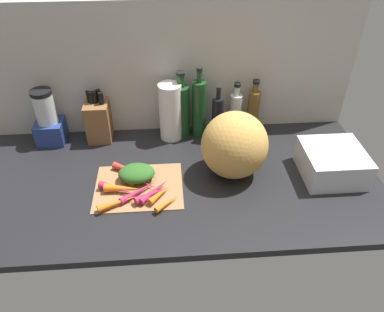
% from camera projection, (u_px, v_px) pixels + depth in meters
% --- Properties ---
extents(ground_plane, '(1.70, 0.80, 0.03)m').
position_uv_depth(ground_plane, '(171.00, 180.00, 1.54)').
color(ground_plane, black).
extents(wall_back, '(1.70, 0.03, 0.60)m').
position_uv_depth(wall_back, '(166.00, 69.00, 1.66)').
color(wall_back, '#BCB7AD').
rests_on(wall_back, ground_plane).
extents(cutting_board, '(0.34, 0.28, 0.01)m').
position_uv_depth(cutting_board, '(139.00, 187.00, 1.48)').
color(cutting_board, '#997047').
rests_on(cutting_board, ground_plane).
extents(carrot_0, '(0.15, 0.08, 0.03)m').
position_uv_depth(carrot_0, '(117.00, 203.00, 1.38)').
color(carrot_0, orange).
rests_on(carrot_0, cutting_board).
extents(carrot_1, '(0.14, 0.07, 0.03)m').
position_uv_depth(carrot_1, '(142.00, 171.00, 1.53)').
color(carrot_1, red).
rests_on(carrot_1, cutting_board).
extents(carrot_2, '(0.10, 0.09, 0.02)m').
position_uv_depth(carrot_2, '(168.00, 203.00, 1.39)').
color(carrot_2, orange).
rests_on(carrot_2, cutting_board).
extents(carrot_3, '(0.13, 0.09, 0.03)m').
position_uv_depth(carrot_3, '(151.00, 194.00, 1.42)').
color(carrot_3, '#B2264C').
rests_on(carrot_3, cutting_board).
extents(carrot_4, '(0.14, 0.08, 0.03)m').
position_uv_depth(carrot_4, '(116.00, 188.00, 1.44)').
color(carrot_4, '#B2264C').
rests_on(carrot_4, cutting_board).
extents(carrot_5, '(0.16, 0.11, 0.03)m').
position_uv_depth(carrot_5, '(132.00, 171.00, 1.53)').
color(carrot_5, red).
rests_on(carrot_5, cutting_board).
extents(carrot_6, '(0.10, 0.10, 0.04)m').
position_uv_depth(carrot_6, '(141.00, 175.00, 1.50)').
color(carrot_6, orange).
rests_on(carrot_6, cutting_board).
extents(carrot_7, '(0.14, 0.05, 0.04)m').
position_uv_depth(carrot_7, '(123.00, 188.00, 1.44)').
color(carrot_7, orange).
rests_on(carrot_7, cutting_board).
extents(carrot_8, '(0.10, 0.10, 0.03)m').
position_uv_depth(carrot_8, '(160.00, 194.00, 1.42)').
color(carrot_8, orange).
rests_on(carrot_8, cutting_board).
extents(carrot_9, '(0.15, 0.11, 0.02)m').
position_uv_depth(carrot_9, '(139.00, 181.00, 1.49)').
color(carrot_9, red).
rests_on(carrot_9, cutting_board).
extents(carrot_10, '(0.15, 0.13, 0.03)m').
position_uv_depth(carrot_10, '(139.00, 191.00, 1.44)').
color(carrot_10, '#B2264C').
rests_on(carrot_10, cutting_board).
extents(carrot_11, '(0.12, 0.13, 0.03)m').
position_uv_depth(carrot_11, '(154.00, 191.00, 1.43)').
color(carrot_11, '#B2264C').
rests_on(carrot_11, cutting_board).
extents(carrot_greens_pile, '(0.15, 0.11, 0.06)m').
position_uv_depth(carrot_greens_pile, '(137.00, 173.00, 1.49)').
color(carrot_greens_pile, '#2D6023').
rests_on(carrot_greens_pile, cutting_board).
extents(winter_squash, '(0.27, 0.25, 0.28)m').
position_uv_depth(winter_squash, '(235.00, 145.00, 1.47)').
color(winter_squash, gold).
rests_on(winter_squash, ground_plane).
extents(knife_block, '(0.11, 0.13, 0.24)m').
position_uv_depth(knife_block, '(99.00, 120.00, 1.71)').
color(knife_block, brown).
rests_on(knife_block, ground_plane).
extents(blender_appliance, '(0.12, 0.12, 0.26)m').
position_uv_depth(blender_appliance, '(48.00, 120.00, 1.67)').
color(blender_appliance, navy).
rests_on(blender_appliance, ground_plane).
extents(paper_towel_roll, '(0.10, 0.10, 0.27)m').
position_uv_depth(paper_towel_roll, '(171.00, 112.00, 1.69)').
color(paper_towel_roll, white).
rests_on(paper_towel_roll, ground_plane).
extents(bottle_0, '(0.08, 0.08, 0.32)m').
position_uv_depth(bottle_0, '(181.00, 110.00, 1.70)').
color(bottle_0, '#19421E').
rests_on(bottle_0, ground_plane).
extents(bottle_1, '(0.06, 0.06, 0.34)m').
position_uv_depth(bottle_1, '(199.00, 108.00, 1.70)').
color(bottle_1, '#19421E').
rests_on(bottle_1, ground_plane).
extents(bottle_2, '(0.05, 0.05, 0.26)m').
position_uv_depth(bottle_2, '(218.00, 117.00, 1.70)').
color(bottle_2, black).
rests_on(bottle_2, ground_plane).
extents(bottle_3, '(0.06, 0.06, 0.25)m').
position_uv_depth(bottle_3, '(235.00, 112.00, 1.74)').
color(bottle_3, silver).
rests_on(bottle_3, ground_plane).
extents(bottle_4, '(0.05, 0.05, 0.26)m').
position_uv_depth(bottle_4, '(253.00, 110.00, 1.75)').
color(bottle_4, brown).
rests_on(bottle_4, ground_plane).
extents(dish_rack, '(0.24, 0.24, 0.12)m').
position_uv_depth(dish_rack, '(332.00, 163.00, 1.52)').
color(dish_rack, silver).
rests_on(dish_rack, ground_plane).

